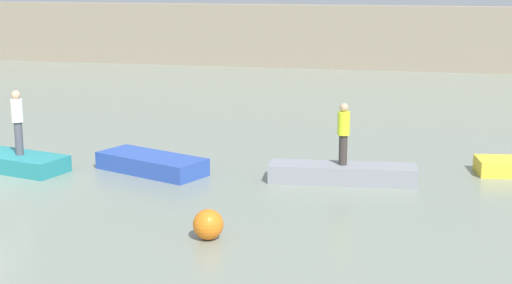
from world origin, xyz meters
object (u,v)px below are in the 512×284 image
(rowboat_teal, at_px, (21,163))
(person_white_shirt, at_px, (18,119))
(rowboat_blue, at_px, (152,164))
(rowboat_grey, at_px, (342,173))
(person_hiviz_shirt, at_px, (343,131))
(mooring_buoy, at_px, (208,224))

(rowboat_teal, distance_m, person_white_shirt, 1.24)
(rowboat_blue, bearing_deg, person_white_shirt, -147.25)
(rowboat_teal, bearing_deg, rowboat_grey, 19.56)
(rowboat_grey, bearing_deg, rowboat_blue, 175.89)
(rowboat_teal, height_order, person_white_shirt, person_white_shirt)
(rowboat_blue, relative_size, person_hiviz_shirt, 1.91)
(mooring_buoy, bearing_deg, person_hiviz_shirt, 66.15)
(person_white_shirt, bearing_deg, rowboat_teal, 0.00)
(person_white_shirt, height_order, mooring_buoy, person_white_shirt)
(rowboat_teal, bearing_deg, mooring_buoy, -17.99)
(person_white_shirt, xyz_separation_m, person_hiviz_shirt, (8.88, 0.74, -0.08))
(rowboat_blue, height_order, rowboat_grey, rowboat_grey)
(rowboat_blue, height_order, mooring_buoy, mooring_buoy)
(mooring_buoy, bearing_deg, person_white_shirt, 147.23)
(rowboat_blue, distance_m, rowboat_grey, 5.27)
(person_hiviz_shirt, bearing_deg, rowboat_grey, 0.00)
(rowboat_teal, xyz_separation_m, person_hiviz_shirt, (8.88, 0.74, 1.16))
(rowboat_blue, xyz_separation_m, person_white_shirt, (-3.62, -0.65, 1.23))
(rowboat_blue, relative_size, mooring_buoy, 4.89)
(person_white_shirt, distance_m, mooring_buoy, 8.00)
(rowboat_blue, xyz_separation_m, mooring_buoy, (3.04, -4.94, 0.08))
(rowboat_teal, height_order, rowboat_blue, rowboat_blue)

